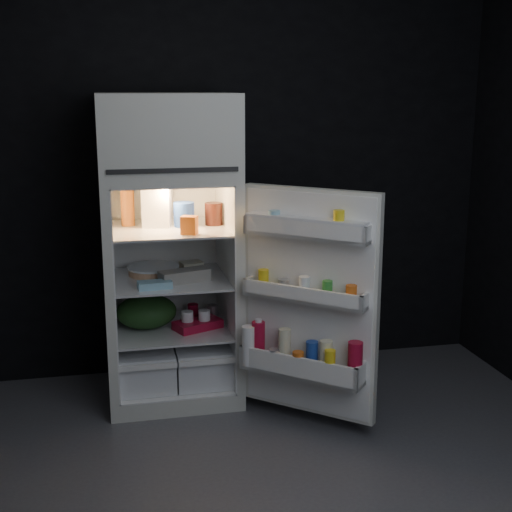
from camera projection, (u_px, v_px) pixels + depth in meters
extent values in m
cube|color=#515156|center=(230.00, 510.00, 3.13)|extent=(4.00, 3.40, 0.00)
cube|color=black|center=(179.00, 163.00, 4.43)|extent=(4.00, 0.00, 2.70)
cube|color=black|center=(406.00, 366.00, 1.20)|extent=(4.00, 0.00, 2.70)
cube|color=silver|center=(173.00, 385.00, 4.33)|extent=(0.76, 0.70, 0.10)
cube|color=silver|center=(109.00, 285.00, 4.10)|extent=(0.05, 0.70, 1.20)
cube|color=silver|center=(230.00, 278.00, 4.25)|extent=(0.05, 0.70, 1.20)
cube|color=white|center=(165.00, 268.00, 4.49)|extent=(0.66, 0.05, 1.20)
cube|color=silver|center=(167.00, 174.00, 4.03)|extent=(0.76, 0.70, 0.06)
cube|color=silver|center=(166.00, 131.00, 3.98)|extent=(0.76, 0.70, 0.42)
cube|color=black|center=(173.00, 171.00, 3.68)|extent=(0.68, 0.01, 0.02)
cube|color=white|center=(114.00, 286.00, 4.09)|extent=(0.01, 0.65, 1.20)
cube|color=white|center=(226.00, 279.00, 4.22)|extent=(0.01, 0.65, 1.20)
cube|color=white|center=(168.00, 181.00, 4.02)|extent=(0.66, 0.65, 0.01)
cube|color=white|center=(173.00, 378.00, 4.29)|extent=(0.66, 0.65, 0.01)
cube|color=white|center=(169.00, 229.00, 4.08)|extent=(0.65, 0.63, 0.01)
cube|color=white|center=(171.00, 279.00, 4.15)|extent=(0.65, 0.63, 0.01)
cube|color=white|center=(172.00, 328.00, 4.22)|extent=(0.65, 0.63, 0.01)
cube|color=white|center=(145.00, 361.00, 4.25)|extent=(0.32, 0.59, 0.22)
cube|color=white|center=(200.00, 356.00, 4.32)|extent=(0.32, 0.59, 0.22)
cube|color=white|center=(148.00, 367.00, 3.92)|extent=(0.32, 0.02, 0.03)
cube|color=white|center=(208.00, 362.00, 3.99)|extent=(0.32, 0.02, 0.03)
cube|color=#FFE5B2|center=(169.00, 186.00, 3.97)|extent=(0.14, 0.14, 0.02)
cube|color=silver|center=(310.00, 303.00, 3.76)|extent=(0.60, 0.54, 1.22)
cube|color=white|center=(308.00, 304.00, 3.74)|extent=(0.54, 0.48, 1.18)
cube|color=white|center=(305.00, 237.00, 3.62)|extent=(0.57, 0.52, 0.02)
cube|color=white|center=(303.00, 230.00, 3.58)|extent=(0.52, 0.47, 0.10)
cube|color=white|center=(367.00, 236.00, 3.45)|extent=(0.07, 0.08, 0.10)
cube|color=white|center=(249.00, 223.00, 3.77)|extent=(0.07, 0.08, 0.10)
cube|color=white|center=(304.00, 300.00, 3.69)|extent=(0.57, 0.53, 0.02)
cube|color=white|center=(301.00, 296.00, 3.65)|extent=(0.52, 0.47, 0.09)
cube|color=white|center=(364.00, 303.00, 3.53)|extent=(0.08, 0.09, 0.09)
cube|color=white|center=(249.00, 285.00, 3.84)|extent=(0.08, 0.09, 0.09)
cube|color=white|center=(301.00, 374.00, 3.77)|extent=(0.60, 0.56, 0.02)
cube|color=white|center=(296.00, 368.00, 3.71)|extent=(0.52, 0.47, 0.13)
cube|color=white|center=(360.00, 377.00, 3.60)|extent=(0.11, 0.12, 0.13)
cube|color=white|center=(247.00, 353.00, 3.91)|extent=(0.11, 0.12, 0.13)
cube|color=white|center=(306.00, 219.00, 3.60)|extent=(0.55, 0.51, 0.02)
cylinder|color=yellow|center=(339.00, 224.00, 3.52)|extent=(0.08, 0.08, 0.14)
cylinder|color=#7FB0C5|center=(274.00, 221.00, 3.69)|extent=(0.08, 0.08, 0.11)
cylinder|color=#CF5D18|center=(351.00, 295.00, 3.55)|extent=(0.08, 0.08, 0.10)
cylinder|color=#338C33|center=(327.00, 291.00, 3.62)|extent=(0.07, 0.07, 0.11)
cylinder|color=silver|center=(304.00, 287.00, 3.68)|extent=(0.08, 0.08, 0.11)
cylinder|color=#B5B6B9|center=(283.00, 287.00, 3.74)|extent=(0.08, 0.08, 0.09)
cylinder|color=yellow|center=(263.00, 281.00, 3.79)|extent=(0.08, 0.08, 0.12)
cylinder|color=maroon|center=(355.00, 363.00, 3.60)|extent=(0.11, 0.11, 0.22)
cylinder|color=beige|center=(326.00, 359.00, 3.68)|extent=(0.10, 0.10, 0.20)
cylinder|color=#1B3A94|center=(312.00, 358.00, 3.72)|extent=(0.09, 0.09, 0.18)
cylinder|color=beige|center=(285.00, 349.00, 3.79)|extent=(0.10, 0.10, 0.22)
cylinder|color=maroon|center=(258.00, 343.00, 3.86)|extent=(0.10, 0.10, 0.24)
cylinder|color=yellow|center=(330.00, 366.00, 3.63)|extent=(0.08, 0.08, 0.17)
cylinder|color=#CF5D18|center=(298.00, 363.00, 3.72)|extent=(0.08, 0.08, 0.13)
cylinder|color=#B5B6B9|center=(274.00, 360.00, 3.79)|extent=(0.08, 0.08, 0.12)
cylinder|color=white|center=(248.00, 346.00, 3.85)|extent=(0.10, 0.10, 0.22)
cylinder|color=white|center=(258.00, 321.00, 3.83)|extent=(0.05, 0.05, 0.02)
cube|color=white|center=(157.00, 206.00, 4.10)|extent=(0.19, 0.19, 0.24)
cylinder|color=#1B3A94|center=(184.00, 214.00, 4.10)|extent=(0.13, 0.13, 0.14)
cylinder|color=black|center=(214.00, 214.00, 4.15)|extent=(0.12, 0.12, 0.13)
cylinder|color=#A8551A|center=(128.00, 207.00, 4.12)|extent=(0.10, 0.10, 0.22)
cube|color=#CF5D18|center=(189.00, 225.00, 3.89)|extent=(0.11, 0.09, 0.10)
cube|color=gray|center=(184.00, 276.00, 4.06)|extent=(0.31, 0.19, 0.07)
cylinder|color=tan|center=(153.00, 271.00, 4.23)|extent=(0.38, 0.38, 0.04)
cube|color=#7FB0C5|center=(155.00, 285.00, 3.94)|extent=(0.19, 0.11, 0.04)
cube|color=beige|center=(191.00, 266.00, 4.34)|extent=(0.15, 0.13, 0.05)
ellipsoid|color=#193815|center=(146.00, 312.00, 4.19)|extent=(0.36, 0.30, 0.20)
cube|color=maroon|center=(198.00, 325.00, 4.19)|extent=(0.31, 0.24, 0.05)
cylinder|color=maroon|center=(193.00, 311.00, 4.37)|extent=(0.09, 0.09, 0.09)
cylinder|color=#B5B6B9|center=(213.00, 312.00, 4.35)|extent=(0.08, 0.08, 0.09)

